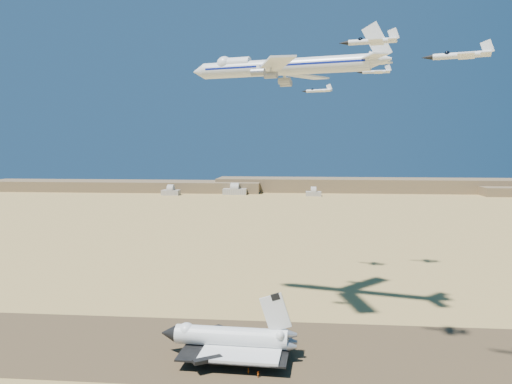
# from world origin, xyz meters

# --- Properties ---
(ground) EXTENTS (1200.00, 1200.00, 0.00)m
(ground) POSITION_xyz_m (0.00, 0.00, 0.00)
(ground) COLOR tan
(ground) RESTS_ON ground
(runway) EXTENTS (600.00, 50.00, 0.06)m
(runway) POSITION_xyz_m (0.00, 0.00, 0.03)
(runway) COLOR #4C3826
(runway) RESTS_ON ground
(ridgeline) EXTENTS (960.00, 90.00, 18.00)m
(ridgeline) POSITION_xyz_m (65.32, 527.31, 7.63)
(ridgeline) COLOR brown
(ridgeline) RESTS_ON ground
(hangars) EXTENTS (200.50, 29.50, 30.00)m
(hangars) POSITION_xyz_m (-64.00, 478.43, 4.83)
(hangars) COLOR #AFA79B
(hangars) RESTS_ON ground
(shuttle) EXTENTS (40.80, 26.25, 20.08)m
(shuttle) POSITION_xyz_m (4.99, -5.83, 5.40)
(shuttle) COLOR silver
(shuttle) RESTS_ON runway
(carrier_747) EXTENTS (72.28, 54.26, 18.01)m
(carrier_747) POSITION_xyz_m (16.62, 32.40, 89.84)
(carrier_747) COLOR white
(crew_a) EXTENTS (0.57, 0.73, 1.75)m
(crew_a) POSITION_xyz_m (11.58, -16.51, 0.94)
(crew_a) COLOR #BF4A0B
(crew_a) RESTS_ON runway
(crew_b) EXTENTS (0.69, 0.90, 1.65)m
(crew_b) POSITION_xyz_m (14.43, -18.24, 0.88)
(crew_b) COLOR #BF4A0B
(crew_b) RESTS_ON runway
(crew_c) EXTENTS (1.00, 0.96, 1.56)m
(crew_c) POSITION_xyz_m (12.99, -12.16, 0.84)
(crew_c) COLOR #BF4A0B
(crew_c) RESTS_ON runway
(chase_jet_a) EXTENTS (15.43, 8.78, 3.89)m
(chase_jet_a) POSITION_xyz_m (43.41, -10.72, 89.54)
(chase_jet_a) COLOR white
(chase_jet_b) EXTENTS (15.27, 8.93, 3.90)m
(chase_jet_b) POSITION_xyz_m (61.59, -26.00, 82.95)
(chase_jet_b) COLOR white
(chase_jet_e) EXTENTS (14.14, 8.25, 3.60)m
(chase_jet_e) POSITION_xyz_m (32.57, 85.77, 87.33)
(chase_jet_e) COLOR white
(chase_jet_f) EXTENTS (15.71, 8.68, 3.92)m
(chase_jet_f) POSITION_xyz_m (58.96, 91.39, 96.28)
(chase_jet_f) COLOR white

